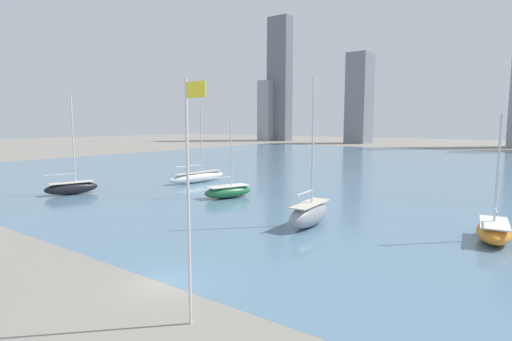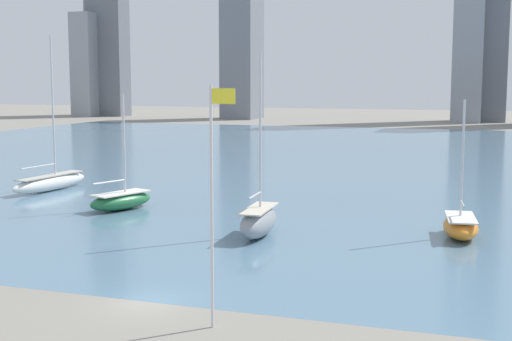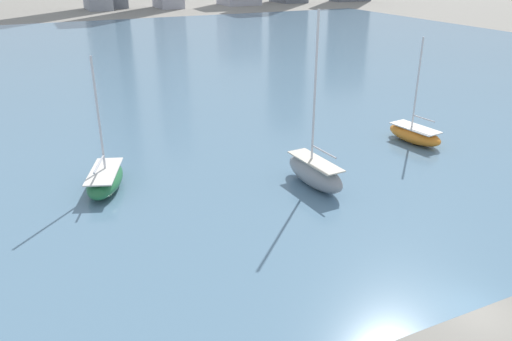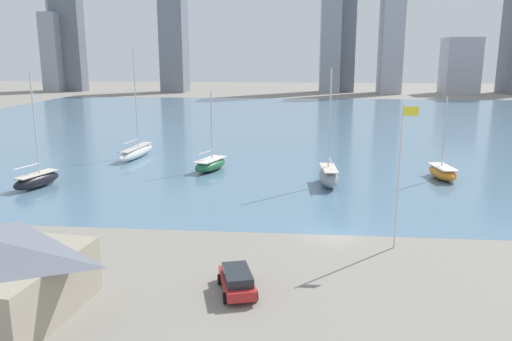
# 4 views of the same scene
# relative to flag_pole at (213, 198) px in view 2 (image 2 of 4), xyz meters

# --- Properties ---
(ground_plane) EXTENTS (500.00, 500.00, 0.00)m
(ground_plane) POSITION_rel_flag_pole_xyz_m (-4.73, 2.44, -6.14)
(ground_plane) COLOR gray
(harbor_water) EXTENTS (180.00, 140.00, 0.00)m
(harbor_water) POSITION_rel_flag_pole_xyz_m (-4.73, 72.44, -6.14)
(harbor_water) COLOR slate
(harbor_water) RESTS_ON ground_plane
(flag_pole) EXTENTS (1.24, 0.14, 11.31)m
(flag_pole) POSITION_rel_flag_pole_xyz_m (0.00, 0.00, 0.00)
(flag_pole) COLOR silver
(flag_pole) RESTS_ON ground_plane
(distant_city_skyline) EXTENTS (228.13, 19.43, 66.85)m
(distant_city_skyline) POSITION_rel_flag_pole_xyz_m (-2.95, 173.52, 19.66)
(distant_city_skyline) COLOR #8E939E
(distant_city_skyline) RESTS_ON ground_plane
(sailboat_white) EXTENTS (2.96, 11.00, 16.12)m
(sailboat_white) POSITION_rel_flag_pole_xyz_m (-31.95, 32.93, -5.17)
(sailboat_white) COLOR white
(sailboat_white) RESTS_ON harbor_water
(sailboat_orange) EXTENTS (3.25, 6.31, 10.11)m
(sailboat_orange) POSITION_rel_flag_pole_xyz_m (9.91, 23.67, -5.27)
(sailboat_orange) COLOR orange
(sailboat_orange) RESTS_ON harbor_water
(sailboat_gray) EXTENTS (2.50, 6.84, 13.47)m
(sailboat_gray) POSITION_rel_flag_pole_xyz_m (-4.26, 19.15, -4.95)
(sailboat_gray) COLOR gray
(sailboat_gray) RESTS_ON harbor_water
(sailboat_green) EXTENTS (4.66, 7.09, 10.31)m
(sailboat_green) POSITION_rel_flag_pole_xyz_m (-19.44, 25.64, -5.28)
(sailboat_green) COLOR #236B3D
(sailboat_green) RESTS_ON harbor_water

